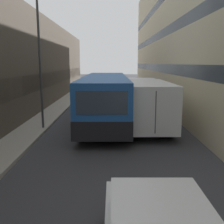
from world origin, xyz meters
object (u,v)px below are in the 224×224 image
at_px(bus, 105,97).
at_px(box_truck, 144,100).
at_px(street_lamp, 38,28).
at_px(panel_van, 96,86).

height_order(bus, box_truck, bus).
xyz_separation_m(bus, box_truck, (2.32, -1.08, -0.03)).
bearing_deg(street_lamp, bus, 34.64).
relative_size(panel_van, street_lamp, 0.57).
bearing_deg(panel_van, street_lamp, -97.13).
distance_m(bus, street_lamp, 5.66).
distance_m(bus, box_truck, 2.56).
bearing_deg(street_lamp, box_truck, 12.46).
relative_size(bus, box_truck, 1.44).
relative_size(bus, street_lamp, 1.52).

